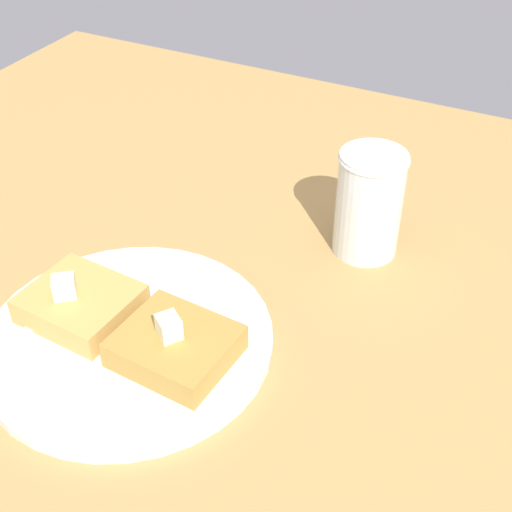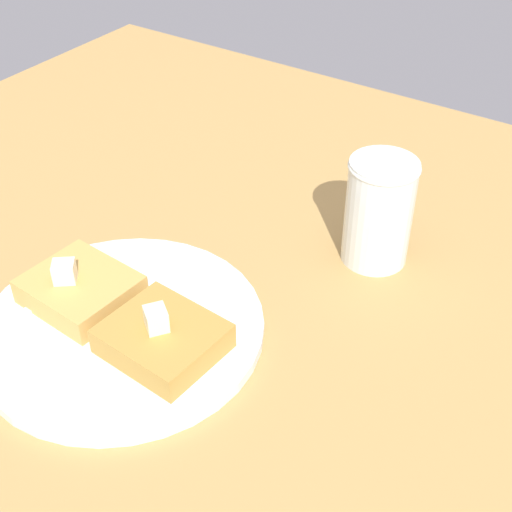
% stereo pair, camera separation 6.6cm
% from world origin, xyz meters
% --- Properties ---
extents(table_surface, '(1.10, 1.10, 0.02)m').
position_xyz_m(table_surface, '(0.00, 0.00, 0.01)').
color(table_surface, '#B1884B').
rests_on(table_surface, ground).
extents(plate, '(0.26, 0.26, 0.01)m').
position_xyz_m(plate, '(0.02, 0.05, 0.03)').
color(plate, silver).
rests_on(plate, table_surface).
extents(toast_slice_left, '(0.10, 0.09, 0.03)m').
position_xyz_m(toast_slice_left, '(-0.03, 0.06, 0.05)').
color(toast_slice_left, '#B2863A').
rests_on(toast_slice_left, plate).
extents(toast_slice_middle, '(0.10, 0.09, 0.03)m').
position_xyz_m(toast_slice_middle, '(0.07, 0.05, 0.05)').
color(toast_slice_middle, tan).
rests_on(toast_slice_middle, plate).
extents(butter_pat_primary, '(0.03, 0.03, 0.02)m').
position_xyz_m(butter_pat_primary, '(-0.03, 0.06, 0.07)').
color(butter_pat_primary, '#F5F1C8').
rests_on(butter_pat_primary, toast_slice_left).
extents(butter_pat_secondary, '(0.03, 0.03, 0.02)m').
position_xyz_m(butter_pat_secondary, '(0.08, 0.06, 0.07)').
color(butter_pat_secondary, '#F8EAC6').
rests_on(butter_pat_secondary, toast_slice_middle).
extents(fork, '(0.02, 0.16, 0.00)m').
position_xyz_m(fork, '(0.10, 0.07, 0.04)').
color(fork, silver).
rests_on(fork, plate).
extents(syrup_jar, '(0.07, 0.07, 0.11)m').
position_xyz_m(syrup_jar, '(-0.12, -0.18, 0.08)').
color(syrup_jar, '#4B210A').
rests_on(syrup_jar, table_surface).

